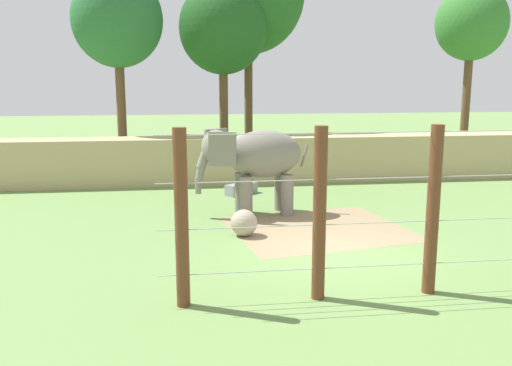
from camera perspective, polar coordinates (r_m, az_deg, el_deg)
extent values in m
plane|color=#6B8E4C|center=(14.85, 8.31, -7.25)|extent=(120.00, 120.00, 0.00)
cube|color=#937F5B|center=(17.12, 6.51, -4.77)|extent=(5.99, 5.43, 0.01)
cube|color=tan|center=(24.85, 1.56, 2.54)|extent=(36.00, 1.80, 2.04)
cylinder|color=gray|center=(18.22, -1.05, -1.49)|extent=(0.44, 0.44, 1.40)
cylinder|color=gray|center=(18.96, -1.57, -1.01)|extent=(0.44, 0.44, 1.40)
cylinder|color=gray|center=(18.58, 3.26, -1.26)|extent=(0.44, 0.44, 1.40)
cylinder|color=gray|center=(19.31, 2.59, -0.80)|extent=(0.44, 0.44, 1.40)
ellipsoid|color=gray|center=(18.52, 0.83, 3.06)|extent=(2.74, 1.67, 1.60)
ellipsoid|color=gray|center=(18.14, -4.17, 3.76)|extent=(1.10, 1.20, 1.16)
cube|color=gray|center=(17.57, -3.52, 3.55)|extent=(0.89, 0.39, 1.10)
cube|color=gray|center=(18.75, -4.18, 3.99)|extent=(0.82, 0.55, 1.10)
cylinder|color=gray|center=(18.13, -5.50, 2.42)|extent=(0.52, 0.37, 0.63)
cylinder|color=gray|center=(18.19, -5.85, 1.03)|extent=(0.38, 0.30, 0.59)
cylinder|color=gray|center=(18.25, -6.07, -0.26)|extent=(0.23, 0.23, 0.55)
cylinder|color=gray|center=(18.95, 5.09, 2.89)|extent=(0.31, 0.13, 0.80)
sphere|color=tan|center=(16.16, -1.27, -4.19)|extent=(0.80, 0.80, 0.80)
cylinder|color=brown|center=(10.98, -7.78, -3.76)|extent=(0.28, 0.28, 3.65)
cylinder|color=brown|center=(11.33, 6.65, -3.29)|extent=(0.28, 0.28, 3.65)
cylinder|color=brown|center=(12.17, 17.98, -2.77)|extent=(0.28, 0.28, 3.65)
cylinder|color=#B7B7BC|center=(12.02, 12.27, -8.46)|extent=(9.10, 0.02, 0.02)
cylinder|color=#B7B7BC|center=(11.74, 12.45, -4.07)|extent=(9.10, 0.02, 0.02)
cylinder|color=#B7B7BC|center=(11.54, 12.64, 0.49)|extent=(9.10, 0.02, 0.02)
cylinder|color=#B7B7BC|center=(11.41, 12.84, 5.19)|extent=(9.10, 0.02, 0.02)
cube|color=gray|center=(22.06, -1.54, -0.61)|extent=(1.40, 1.27, 0.44)
cylinder|color=brown|center=(27.36, -13.84, 6.67)|extent=(0.44, 0.44, 5.53)
ellipsoid|color=#286633|center=(27.44, -14.28, 16.22)|extent=(4.24, 4.24, 4.45)
cylinder|color=brown|center=(32.01, 21.02, 7.16)|extent=(0.44, 0.44, 5.92)
ellipsoid|color=#33752D|center=(32.10, 21.58, 15.28)|extent=(3.74, 3.74, 3.93)
cylinder|color=brown|center=(29.93, -0.79, 8.19)|extent=(0.44, 0.44, 6.46)
cylinder|color=brown|center=(27.93, -3.37, 6.73)|extent=(0.44, 0.44, 5.24)
ellipsoid|color=#1E511E|center=(27.98, -3.47, 15.88)|extent=(4.33, 4.33, 4.55)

